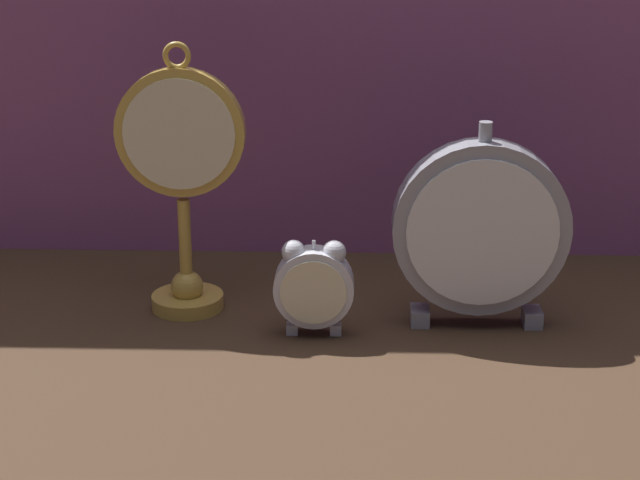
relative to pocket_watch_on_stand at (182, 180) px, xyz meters
The scene contains 4 objects.
ground_plane 0.25m from the pocket_watch_on_stand, 41.18° to the right, with size 4.00×4.00×0.00m, color #422D1E.
pocket_watch_on_stand is the anchor object (origin of this frame).
alarm_clock_twin_bell 0.18m from the pocket_watch_on_stand, 24.82° to the right, with size 0.08×0.03×0.11m.
mantel_clock_silver 0.32m from the pocket_watch_on_stand, ahead, with size 0.19×0.04×0.23m.
Camera 1 is at (0.03, -0.97, 0.47)m, focal length 60.00 mm.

